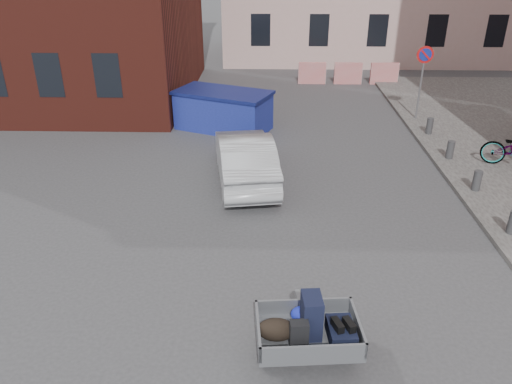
{
  "coord_description": "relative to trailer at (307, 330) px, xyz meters",
  "views": [
    {
      "loc": [
        0.47,
        -8.67,
        6.02
      ],
      "look_at": [
        0.21,
        1.16,
        1.1
      ],
      "focal_mm": 35.0,
      "sensor_mm": 36.0,
      "label": 1
    }
  ],
  "objects": [
    {
      "name": "silver_car",
      "position": [
        -1.29,
        6.77,
        0.08
      ],
      "size": [
        2.08,
        4.36,
        1.38
      ],
      "primitive_type": "imported",
      "rotation": [
        0.0,
        0.0,
        3.3
      ],
      "color": "#B0B3B8",
      "rests_on": "ground"
    },
    {
      "name": "barriers",
      "position": [
        3.09,
        17.65,
        -0.11
      ],
      "size": [
        4.7,
        0.18,
        1.0
      ],
      "color": "red",
      "rests_on": "ground"
    },
    {
      "name": "dumpster",
      "position": [
        -2.26,
        11.08,
        0.09
      ],
      "size": [
        3.7,
        2.85,
        1.38
      ],
      "rotation": [
        0.0,
        0.0,
        -0.4
      ],
      "color": "#1F2C96",
      "rests_on": "ground"
    },
    {
      "name": "ground",
      "position": [
        -1.11,
        2.65,
        -0.61
      ],
      "size": [
        120.0,
        120.0,
        0.0
      ],
      "primitive_type": "plane",
      "color": "#38383A",
      "rests_on": "ground"
    },
    {
      "name": "no_parking_sign",
      "position": [
        4.89,
        12.14,
        1.41
      ],
      "size": [
        0.6,
        0.09,
        2.65
      ],
      "color": "gray",
      "rests_on": "sidewalk"
    },
    {
      "name": "bollards",
      "position": [
        4.89,
        6.05,
        -0.21
      ],
      "size": [
        0.22,
        9.02,
        0.55
      ],
      "color": "#3A3A3D",
      "rests_on": "sidewalk"
    },
    {
      "name": "trailer",
      "position": [
        0.0,
        0.0,
        0.0
      ],
      "size": [
        1.68,
        1.86,
        1.2
      ],
      "rotation": [
        0.0,
        0.0,
        0.08
      ],
      "color": "black",
      "rests_on": "ground"
    }
  ]
}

